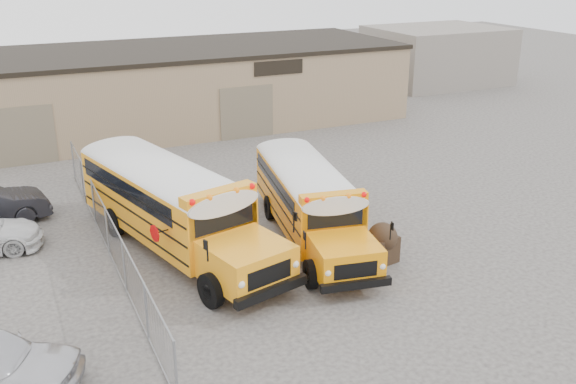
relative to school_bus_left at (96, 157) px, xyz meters
name	(u,v)px	position (x,y,z in m)	size (l,w,h in m)	color
ground	(297,256)	(5.34, -8.96, -1.83)	(120.00, 120.00, 0.00)	#3D3A38
warehouse	(155,87)	(5.34, 11.04, 0.54)	(30.20, 10.20, 4.67)	#907858
chainlink_fence	(107,230)	(-0.66, -5.96, -0.93)	(0.07, 18.07, 1.81)	gray
distant_building_right	(437,55)	(29.34, 15.04, 0.37)	(10.00, 8.00, 4.40)	gray
school_bus_left	(96,157)	(0.00, 0.00, 0.00)	(5.19, 11.11, 3.16)	#FF9C16
school_bus_right	(274,152)	(7.57, -1.95, -0.23)	(3.93, 9.68, 2.76)	orange
tarp_bundle	(382,242)	(7.86, -10.56, -1.10)	(1.08, 1.05, 1.43)	black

